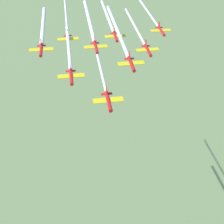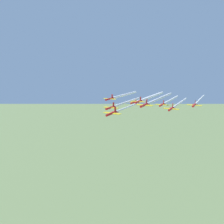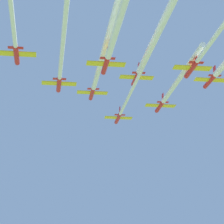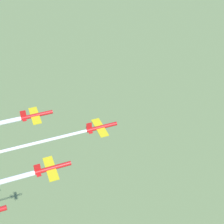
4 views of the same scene
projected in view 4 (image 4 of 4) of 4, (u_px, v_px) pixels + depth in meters
The scene contains 4 objects.
jet_0 at pixel (101, 127), 82.12m from camera, with size 7.57×7.47×2.83m.
jet_1 at pixel (36, 115), 83.21m from camera, with size 7.57×7.47×2.83m.
jet_2 at pixel (52, 168), 71.40m from camera, with size 7.57×7.47×2.83m.
smoke_trail_0 at pixel (20, 147), 75.96m from camera, with size 26.55×22.28×0.78m.
Camera 4 is at (-36.21, -106.55, 200.42)m, focal length 50.00 mm.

